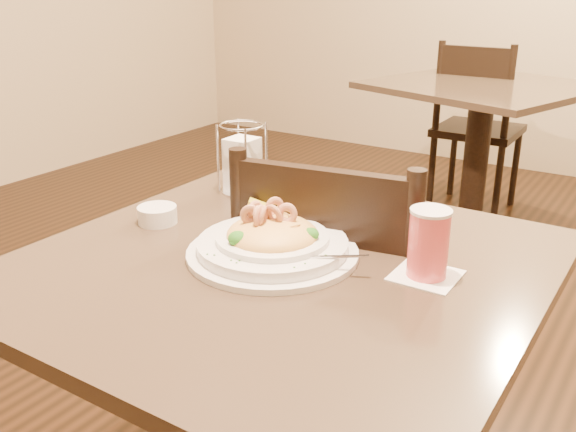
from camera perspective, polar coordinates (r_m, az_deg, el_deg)
The scene contains 10 objects.
main_table at distance 1.30m, azimuth -0.49°, elevation -13.69°, with size 0.90×0.90×0.76m.
background_table at distance 3.27m, azimuth 16.58°, elevation 7.03°, with size 1.13×1.13×0.76m.
dining_chair_near at distance 1.50m, azimuth 4.53°, elevation -9.75°, with size 0.48×0.48×0.93m.
dining_chair_far at distance 3.61m, azimuth 16.40°, elevation 7.89°, with size 0.43×0.43×0.93m.
pasta_bowl at distance 1.18m, azimuth -1.42°, elevation -2.26°, with size 0.35×0.32×0.10m.
drink_glass at distance 1.12m, azimuth 12.38°, elevation -2.43°, with size 0.11×0.11×0.12m.
bread_basket at distance 1.38m, azimuth 0.49°, elevation 0.86°, with size 0.23×0.20×0.05m.
napkin_caddy at distance 1.52m, azimuth -4.07°, elevation 4.70°, with size 0.10×0.10×0.17m.
side_plate at distance 1.39m, azimuth 9.52°, elevation -0.08°, with size 0.15×0.15×0.01m, color white.
butter_ramekin at distance 1.37m, azimuth -11.54°, elevation 0.11°, with size 0.08×0.08×0.04m, color white.
Camera 1 is at (0.59, -0.89, 1.26)m, focal length 40.00 mm.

